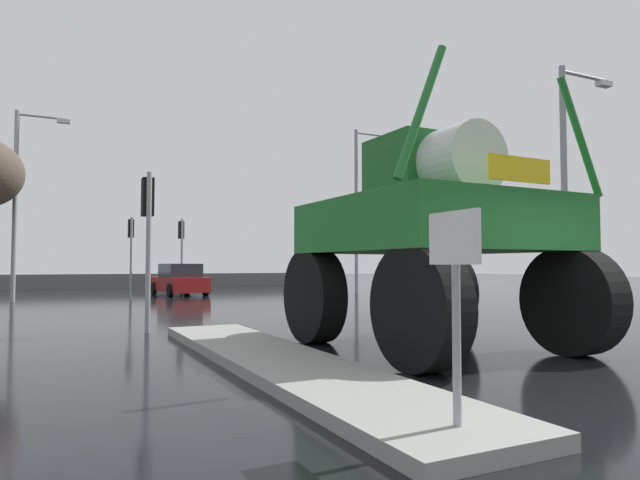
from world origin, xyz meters
TOP-DOWN VIEW (x-y plane):
  - ground_plane at (0.00, 18.00)m, footprint 120.00×120.00m
  - median_island at (-3.74, 3.42)m, footprint 1.48×8.72m
  - lane_arrow_sign at (-3.73, -0.37)m, footprint 0.07×0.60m
  - oversize_sprayer at (-0.71, 3.81)m, footprint 4.11×5.01m
  - sedan_ahead at (-1.07, 23.01)m, footprint 2.21×4.25m
  - traffic_signal_near_left at (-4.82, 8.45)m, footprint 0.24×0.54m
  - traffic_signal_near_right at (3.72, 8.45)m, footprint 0.24×0.54m
  - traffic_signal_far_left at (-1.09, 22.62)m, footprint 0.24×0.55m
  - traffic_signal_far_right at (-3.40, 22.62)m, footprint 0.24×0.55m
  - streetlight_near_right at (6.60, 6.95)m, footprint 2.14×0.24m
  - streetlight_far_left at (-7.86, 20.89)m, footprint 2.02×0.24m
  - streetlight_far_right at (7.47, 20.37)m, footprint 2.13×0.24m
  - roadside_barrier at (0.00, 32.57)m, footprint 25.32×0.24m

SIDE VIEW (x-z plane):
  - ground_plane at x=0.00m, z-range 0.00..0.00m
  - median_island at x=-3.74m, z-range 0.00..0.15m
  - roadside_barrier at x=0.00m, z-range 0.00..0.90m
  - sedan_ahead at x=-1.07m, z-range -0.05..1.47m
  - lane_arrow_sign at x=-3.73m, z-range 0.48..2.22m
  - oversize_sprayer at x=-0.71m, z-range -0.24..4.24m
  - traffic_signal_near_left at x=-4.82m, z-range 0.79..4.25m
  - traffic_signal_near_right at x=3.72m, z-range 0.82..4.41m
  - traffic_signal_far_left at x=-1.09m, z-range 0.84..4.50m
  - traffic_signal_far_right at x=-3.40m, z-range 0.84..4.51m
  - streetlight_near_right at x=6.60m, z-range 0.47..7.64m
  - streetlight_far_left at x=-7.86m, z-range 0.46..8.11m
  - streetlight_far_right at x=7.47m, z-range 0.48..8.91m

